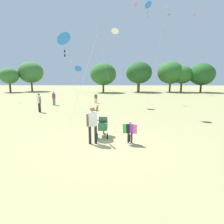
{
  "coord_description": "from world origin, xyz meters",
  "views": [
    {
      "loc": [
        0.43,
        -8.36,
        3.06
      ],
      "look_at": [
        0.21,
        1.04,
        1.3
      ],
      "focal_mm": 30.41,
      "sensor_mm": 36.0,
      "label": 1
    }
  ],
  "objects_px": {
    "child_with_butterfly_kite": "(130,130)",
    "kite_orange_delta": "(78,69)",
    "stroller": "(103,125)",
    "person_red_shirt": "(54,97)",
    "person_adult_flyer": "(93,122)",
    "kite_adult_black": "(64,39)",
    "person_sitting_far": "(96,97)",
    "kite_green_novelty": "(148,7)",
    "kite_blue_high": "(115,32)",
    "person_couple_left": "(39,101)"
  },
  "relations": [
    {
      "from": "stroller",
      "to": "person_red_shirt",
      "type": "relative_size",
      "value": 0.73
    },
    {
      "from": "person_adult_flyer",
      "to": "kite_green_novelty",
      "type": "bearing_deg",
      "value": 64.63
    },
    {
      "from": "kite_orange_delta",
      "to": "kite_blue_high",
      "type": "xyz_separation_m",
      "value": [
        3.46,
        2.08,
        3.75
      ]
    },
    {
      "from": "person_adult_flyer",
      "to": "kite_blue_high",
      "type": "relative_size",
      "value": 0.23
    },
    {
      "from": "person_couple_left",
      "to": "kite_adult_black",
      "type": "bearing_deg",
      "value": -55.21
    },
    {
      "from": "person_adult_flyer",
      "to": "kite_blue_high",
      "type": "distance_m",
      "value": 13.77
    },
    {
      "from": "person_red_shirt",
      "to": "person_couple_left",
      "type": "xyz_separation_m",
      "value": [
        0.09,
        -4.16,
        0.1
      ]
    },
    {
      "from": "stroller",
      "to": "person_couple_left",
      "type": "bearing_deg",
      "value": 132.22
    },
    {
      "from": "kite_orange_delta",
      "to": "person_sitting_far",
      "type": "relative_size",
      "value": 3.48
    },
    {
      "from": "stroller",
      "to": "person_couple_left",
      "type": "height_order",
      "value": "person_couple_left"
    },
    {
      "from": "stroller",
      "to": "person_sitting_far",
      "type": "bearing_deg",
      "value": 97.8
    },
    {
      "from": "person_adult_flyer",
      "to": "kite_adult_black",
      "type": "height_order",
      "value": "kite_adult_black"
    },
    {
      "from": "kite_orange_delta",
      "to": "person_red_shirt",
      "type": "relative_size",
      "value": 2.73
    },
    {
      "from": "kite_orange_delta",
      "to": "person_sitting_far",
      "type": "height_order",
      "value": "kite_orange_delta"
    },
    {
      "from": "child_with_butterfly_kite",
      "to": "kite_adult_black",
      "type": "bearing_deg",
      "value": 148.74
    },
    {
      "from": "kite_adult_black",
      "to": "kite_orange_delta",
      "type": "xyz_separation_m",
      "value": [
        -0.84,
        7.85,
        -1.22
      ]
    },
    {
      "from": "person_sitting_far",
      "to": "person_adult_flyer",
      "type": "bearing_deg",
      "value": -84.46
    },
    {
      "from": "kite_adult_black",
      "to": "person_red_shirt",
      "type": "xyz_separation_m",
      "value": [
        -3.96,
        9.73,
        -4.13
      ]
    },
    {
      "from": "person_red_shirt",
      "to": "person_sitting_far",
      "type": "distance_m",
      "value": 4.7
    },
    {
      "from": "kite_green_novelty",
      "to": "person_red_shirt",
      "type": "xyz_separation_m",
      "value": [
        -9.16,
        4.57,
        -7.4
      ]
    },
    {
      "from": "person_red_shirt",
      "to": "kite_green_novelty",
      "type": "bearing_deg",
      "value": -26.5
    },
    {
      "from": "stroller",
      "to": "person_red_shirt",
      "type": "height_order",
      "value": "person_red_shirt"
    },
    {
      "from": "person_red_shirt",
      "to": "person_sitting_far",
      "type": "xyz_separation_m",
      "value": [
        4.36,
        1.75,
        -0.19
      ]
    },
    {
      "from": "stroller",
      "to": "person_red_shirt",
      "type": "xyz_separation_m",
      "value": [
        -6.08,
        10.76,
        0.27
      ]
    },
    {
      "from": "child_with_butterfly_kite",
      "to": "kite_adult_black",
      "type": "height_order",
      "value": "kite_adult_black"
    },
    {
      "from": "child_with_butterfly_kite",
      "to": "kite_orange_delta",
      "type": "distance_m",
      "value": 11.27
    },
    {
      "from": "person_red_shirt",
      "to": "person_couple_left",
      "type": "distance_m",
      "value": 4.17
    },
    {
      "from": "child_with_butterfly_kite",
      "to": "person_adult_flyer",
      "type": "bearing_deg",
      "value": -177.18
    },
    {
      "from": "child_with_butterfly_kite",
      "to": "person_sitting_far",
      "type": "height_order",
      "value": "person_sitting_far"
    },
    {
      "from": "kite_adult_black",
      "to": "kite_orange_delta",
      "type": "relative_size",
      "value": 1.31
    },
    {
      "from": "person_adult_flyer",
      "to": "person_red_shirt",
      "type": "height_order",
      "value": "person_adult_flyer"
    },
    {
      "from": "kite_adult_black",
      "to": "person_sitting_far",
      "type": "distance_m",
      "value": 12.27
    },
    {
      "from": "kite_blue_high",
      "to": "person_red_shirt",
      "type": "bearing_deg",
      "value": -178.22
    },
    {
      "from": "person_red_shirt",
      "to": "kite_adult_black",
      "type": "bearing_deg",
      "value": -67.86
    },
    {
      "from": "person_couple_left",
      "to": "kite_blue_high",
      "type": "bearing_deg",
      "value": 33.97
    },
    {
      "from": "kite_blue_high",
      "to": "person_sitting_far",
      "type": "bearing_deg",
      "value": 145.06
    },
    {
      "from": "person_adult_flyer",
      "to": "person_sitting_far",
      "type": "height_order",
      "value": "person_adult_flyer"
    },
    {
      "from": "person_couple_left",
      "to": "person_sitting_far",
      "type": "bearing_deg",
      "value": 54.17
    },
    {
      "from": "kite_orange_delta",
      "to": "person_couple_left",
      "type": "bearing_deg",
      "value": -142.9
    },
    {
      "from": "kite_adult_black",
      "to": "person_sitting_far",
      "type": "bearing_deg",
      "value": 87.98
    },
    {
      "from": "kite_green_novelty",
      "to": "kite_blue_high",
      "type": "xyz_separation_m",
      "value": [
        -2.59,
        4.77,
        -0.74
      ]
    },
    {
      "from": "stroller",
      "to": "kite_adult_black",
      "type": "distance_m",
      "value": 5.0
    },
    {
      "from": "kite_adult_black",
      "to": "person_couple_left",
      "type": "bearing_deg",
      "value": 124.79
    },
    {
      "from": "person_sitting_far",
      "to": "child_with_butterfly_kite",
      "type": "bearing_deg",
      "value": -77.39
    },
    {
      "from": "child_with_butterfly_kite",
      "to": "kite_adult_black",
      "type": "relative_size",
      "value": 0.2
    },
    {
      "from": "kite_adult_black",
      "to": "kite_orange_delta",
      "type": "distance_m",
      "value": 7.99
    },
    {
      "from": "kite_blue_high",
      "to": "person_sitting_far",
      "type": "height_order",
      "value": "kite_blue_high"
    },
    {
      "from": "kite_blue_high",
      "to": "kite_adult_black",
      "type": "bearing_deg",
      "value": -104.77
    },
    {
      "from": "kite_orange_delta",
      "to": "kite_adult_black",
      "type": "bearing_deg",
      "value": -83.86
    },
    {
      "from": "child_with_butterfly_kite",
      "to": "kite_adult_black",
      "type": "distance_m",
      "value": 5.94
    }
  ]
}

